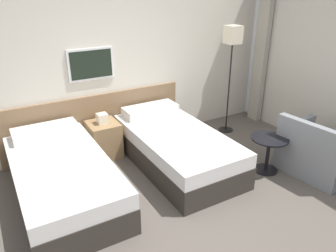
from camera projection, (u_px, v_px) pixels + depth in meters
ground_plane at (201, 210)px, 3.64m from camera, size 16.00×16.00×0.00m
wall_headboard at (120, 59)px, 4.73m from camera, size 10.00×0.10×2.70m
bed_near_door at (63, 178)px, 3.77m from camera, size 1.01×1.98×0.62m
bed_near_window at (175, 147)px, 4.47m from camera, size 1.01×1.98×0.62m
nightstand at (104, 139)px, 4.68m from camera, size 0.41×0.44×0.65m
floor_lamp at (232, 45)px, 5.01m from camera, size 0.24×0.24×1.73m
side_table at (269, 148)px, 4.27m from camera, size 0.48×0.48×0.49m
armchair at (319, 153)px, 4.31m from camera, size 0.93×0.95×0.77m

